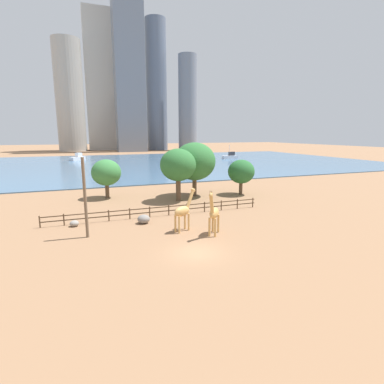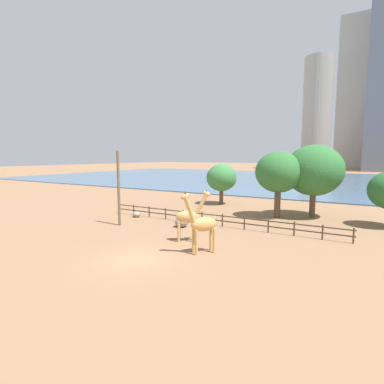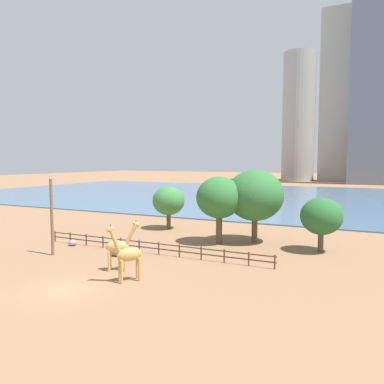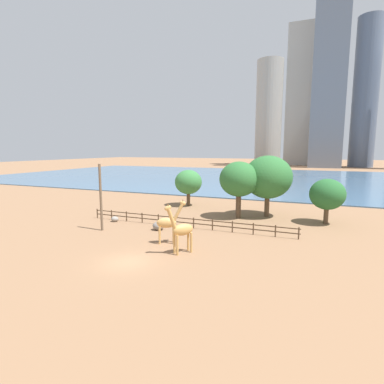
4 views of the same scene
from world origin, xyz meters
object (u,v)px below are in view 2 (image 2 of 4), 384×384
Objects in this scene: utility_pole at (119,189)px; tree_left_small at (314,170)px; giraffe_companion at (202,224)px; boat_sailboat at (293,173)px; boulder_by_pole at (137,214)px; tree_right_tall at (222,178)px; giraffe_tall at (189,217)px; tree_center_broad at (278,172)px; boulder_near_fence at (182,222)px.

utility_pole is 0.91× the size of tree_left_small.
tree_left_small reaches higher than giraffe_companion.
tree_left_small reaches higher than boat_sailboat.
giraffe_companion is at bearing -30.71° from boulder_by_pole.
boulder_by_pole is 14.87m from tree_right_tall.
giraffe_tall is 0.75× the size of boat_sailboat.
boulder_by_pole is at bearing 44.02° from boat_sailboat.
tree_right_tall is at bearing 150.24° from tree_center_broad.
tree_center_broad is 77.72m from boat_sailboat.
boulder_near_fence is at bearing -11.56° from boulder_by_pole.
boulder_by_pole is at bearing -149.39° from tree_left_small.
tree_left_small reaches higher than boulder_near_fence.
boat_sailboat is (-10.39, 89.88, -0.99)m from giraffe_tall.
boat_sailboat is at bearing 90.75° from utility_pole.
giraffe_tall reaches higher than boulder_by_pole.
giraffe_tall is 0.58× the size of tree_center_broad.
utility_pole is 1.00× the size of tree_center_broad.
giraffe_tall is at bearing -105.77° from tree_center_broad.
tree_center_broad is at bearing 43.03° from utility_pole.
boulder_by_pole is (-1.24, 4.08, -3.50)m from utility_pole.
utility_pole reaches higher than giraffe_tall.
tree_left_small is (4.92, 18.17, 3.30)m from giraffe_companion.
boulder_by_pole is at bearing 168.44° from boulder_near_fence.
utility_pole is 1.30× the size of boat_sailboat.
utility_pole reaches higher than boulder_by_pole.
utility_pole reaches higher than tree_right_tall.
boulder_by_pole is at bearing -150.41° from tree_center_broad.
utility_pole is 5.63× the size of boulder_near_fence.
boulder_by_pole is 21.30m from tree_left_small.
tree_center_broad is at bearing 47.64° from giraffe_tall.
tree_center_broad is (7.12, 9.60, 4.78)m from boulder_near_fence.
utility_pole is 8.18× the size of boulder_by_pole.
tree_left_small is at bearing 30.61° from boulder_by_pole.
tree_left_small is at bearing -157.56° from giraffe_companion.
boat_sailboat is (0.09, 84.42, 0.78)m from boulder_by_pole.
tree_left_small is (17.79, 10.52, 5.15)m from boulder_by_pole.
utility_pole reaches higher than boulder_near_fence.
boat_sailboat is at bearing 100.56° from tree_center_broad.
giraffe_tall is 11.94m from boulder_by_pole.
giraffe_companion reaches higher than boulder_near_fence.
tree_center_broad is (3.84, 13.59, 3.17)m from giraffe_tall.
giraffe_tall is 5.41m from boulder_near_fence.
boulder_by_pole is 0.12× the size of tree_center_broad.
boulder_by_pole is 84.43m from boat_sailboat.
boulder_by_pole is 0.16× the size of boat_sailboat.
tree_left_small is at bearing 34.61° from tree_center_broad.
boat_sailboat is (-7.11, 85.90, 0.62)m from boulder_near_fence.
tree_center_broad reaches higher than boat_sailboat.
giraffe_companion reaches higher than boulder_by_pole.
giraffe_companion is 19.11m from tree_left_small.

